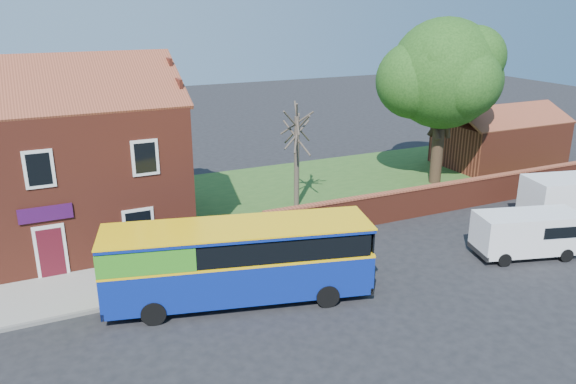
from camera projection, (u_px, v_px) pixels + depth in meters
name	position (u px, v px, depth m)	size (l,w,h in m)	color
ground	(288.00, 330.00, 19.12)	(120.00, 120.00, 0.00)	black
pavement	(58.00, 296.00, 21.26)	(18.00, 3.50, 0.12)	gray
kerb	(61.00, 318.00, 19.76)	(18.00, 0.15, 0.14)	slate
grass_strip	(389.00, 179.00, 35.46)	(26.00, 12.00, 0.04)	#426B28
shop_building	(39.00, 172.00, 25.13)	(12.30, 8.13, 10.50)	maroon
boundary_wall	(454.00, 195.00, 30.04)	(22.00, 0.38, 1.60)	maroon
outbuilding	(499.00, 141.00, 38.52)	(8.20, 5.06, 4.17)	maroon
bus	(230.00, 259.00, 20.52)	(10.04, 4.68, 2.97)	navy
van_near	(527.00, 232.00, 24.45)	(4.81, 2.94, 1.97)	white
large_tree	(443.00, 77.00, 32.94)	(8.12, 6.42, 9.90)	black
bare_tree	(297.00, 157.00, 29.98)	(2.04, 2.43, 5.44)	#4C4238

